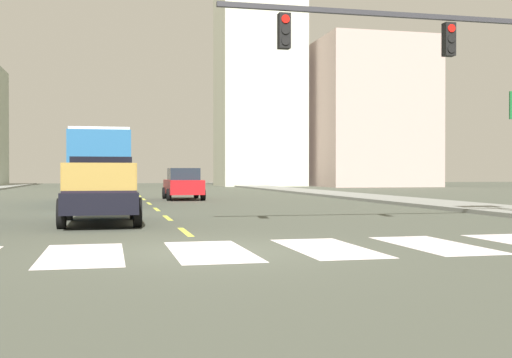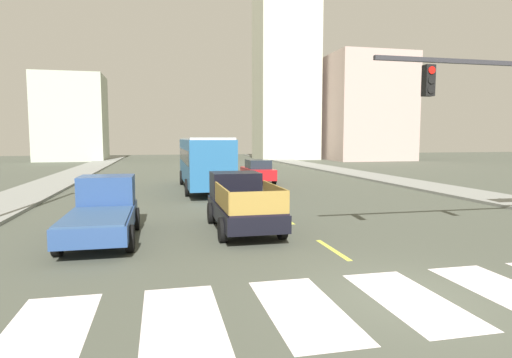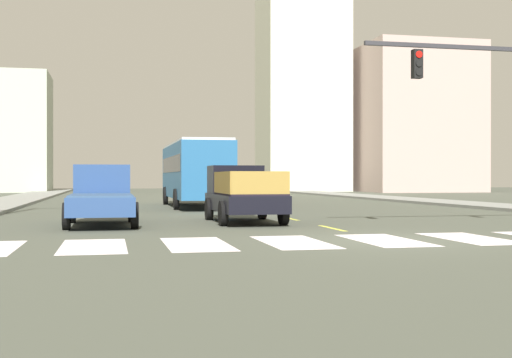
{
  "view_description": "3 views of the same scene",
  "coord_description": "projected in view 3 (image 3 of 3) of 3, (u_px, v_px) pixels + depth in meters",
  "views": [
    {
      "loc": [
        -1.82,
        -11.77,
        1.47
      ],
      "look_at": [
        2.73,
        8.03,
        1.27
      ],
      "focal_mm": 44.73,
      "sensor_mm": 36.0,
      "label": 1
    },
    {
      "loc": [
        -4.93,
        -7.55,
        3.29
      ],
      "look_at": [
        -1.43,
        8.0,
        1.76
      ],
      "focal_mm": 29.9,
      "sensor_mm": 36.0,
      "label": 2
    },
    {
      "loc": [
        -6.54,
        -15.48,
        1.53
      ],
      "look_at": [
        0.11,
        15.4,
        1.46
      ],
      "focal_mm": 47.64,
      "sensor_mm": 36.0,
      "label": 3
    }
  ],
  "objects": [
    {
      "name": "lane_dash_6",
      "position": [
        201.0,
        198.0,
        49.75
      ],
      "size": [
        0.16,
        2.4,
        0.01
      ],
      "primitive_type": "cube",
      "color": "#D2D544",
      "rests_on": "ground"
    },
    {
      "name": "sidewalk_right",
      "position": [
        469.0,
        204.0,
        36.74
      ],
      "size": [
        3.31,
        110.0,
        0.15
      ],
      "primitive_type": "cube",
      "color": "gray",
      "rests_on": "ground"
    },
    {
      "name": "crosswalk_stripe_4",
      "position": [
        385.0,
        240.0,
        16.51
      ],
      "size": [
        1.43,
        3.4,
        0.01
      ],
      "primitive_type": "cube",
      "color": "silver",
      "rests_on": "ground"
    },
    {
      "name": "crosswalk_stripe_2",
      "position": [
        197.0,
        244.0,
        15.55
      ],
      "size": [
        1.43,
        3.4,
        0.01
      ],
      "primitive_type": "cube",
      "color": "silver",
      "rests_on": "ground"
    },
    {
      "name": "crosswalk_stripe_5",
      "position": [
        471.0,
        238.0,
        17.0
      ],
      "size": [
        1.43,
        3.4,
        0.01
      ],
      "primitive_type": "cube",
      "color": "silver",
      "rests_on": "ground"
    },
    {
      "name": "lane_dash_0",
      "position": [
        332.0,
        228.0,
        20.42
      ],
      "size": [
        0.16,
        2.4,
        0.01
      ],
      "primitive_type": "cube",
      "color": "#D2D544",
      "rests_on": "ground"
    },
    {
      "name": "lane_dash_1",
      "position": [
        289.0,
        218.0,
        25.31
      ],
      "size": [
        0.16,
        2.4,
        0.01
      ],
      "primitive_type": "cube",
      "color": "#D2D544",
      "rests_on": "ground"
    },
    {
      "name": "city_bus",
      "position": [
        195.0,
        169.0,
        35.24
      ],
      "size": [
        2.72,
        10.8,
        3.32
      ],
      "rotation": [
        0.0,
        0.0,
        0.01
      ],
      "color": "#235D91",
      "rests_on": "ground"
    },
    {
      "name": "crosswalk_stripe_1",
      "position": [
        93.0,
        246.0,
        15.06
      ],
      "size": [
        1.43,
        3.4,
        0.01
      ],
      "primitive_type": "cube",
      "color": "silver",
      "rests_on": "ground"
    },
    {
      "name": "block_mid_left",
      "position": [
        3.0,
        133.0,
        71.11
      ],
      "size": [
        9.41,
        7.91,
        12.47
      ],
      "primitive_type": "cube",
      "color": "#AAB4A1",
      "rests_on": "ground"
    },
    {
      "name": "sedan_near_right",
      "position": [
        262.0,
        189.0,
        39.49
      ],
      "size": [
        2.02,
        4.4,
        1.72
      ],
      "rotation": [
        0.0,
        0.0,
        0.05
      ],
      "color": "red",
      "rests_on": "ground"
    },
    {
      "name": "lane_dash_2",
      "position": [
        260.0,
        212.0,
        30.2
      ],
      "size": [
        0.16,
        2.4,
        0.01
      ],
      "primitive_type": "cube",
      "color": "#D2D544",
      "rests_on": "ground"
    },
    {
      "name": "lane_dash_3",
      "position": [
        239.0,
        207.0,
        35.09
      ],
      "size": [
        0.16,
        2.4,
        0.01
      ],
      "primitive_type": "cube",
      "color": "#D2D544",
      "rests_on": "ground"
    },
    {
      "name": "lane_dash_7",
      "position": [
        193.0,
        196.0,
        54.64
      ],
      "size": [
        0.16,
        2.4,
        0.01
      ],
      "primitive_type": "cube",
      "color": "#D2D544",
      "rests_on": "ground"
    },
    {
      "name": "pickup_dark",
      "position": [
        102.0,
        196.0,
        22.02
      ],
      "size": [
        2.18,
        5.2,
        1.96
      ],
      "rotation": [
        0.0,
        0.0,
        -0.02
      ],
      "color": "navy",
      "rests_on": "ground"
    },
    {
      "name": "crosswalk_stripe_3",
      "position": [
        293.0,
        242.0,
        16.03
      ],
      "size": [
        1.43,
        3.4,
        0.01
      ],
      "primitive_type": "cube",
      "color": "silver",
      "rests_on": "ground"
    },
    {
      "name": "pickup_stakebed",
      "position": [
        242.0,
        195.0,
        23.5
      ],
      "size": [
        2.18,
        5.2,
        1.96
      ],
      "rotation": [
        0.0,
        0.0,
        0.01
      ],
      "color": "black",
      "rests_on": "ground"
    },
    {
      "name": "ground_plane",
      "position": [
        385.0,
        240.0,
        16.51
      ],
      "size": [
        160.0,
        160.0,
        0.0
      ],
      "primitive_type": "plane",
      "color": "#464B3F"
    },
    {
      "name": "lane_dash_4",
      "position": [
        224.0,
        203.0,
        39.98
      ],
      "size": [
        0.16,
        2.4,
        0.01
      ],
      "primitive_type": "cube",
      "color": "#D2D544",
      "rests_on": "ground"
    },
    {
      "name": "lane_dash_5",
      "position": [
        211.0,
        201.0,
        44.86
      ],
      "size": [
        0.16,
        2.4,
        0.01
      ],
      "primitive_type": "cube",
      "color": "#D2D544",
      "rests_on": "ground"
    },
    {
      "name": "block_mid_right",
      "position": [
        416.0,
        119.0,
        73.03
      ],
      "size": [
        11.81,
        9.95,
        15.68
      ],
      "primitive_type": "cube",
      "color": "#B0968E",
      "rests_on": "ground"
    }
  ]
}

